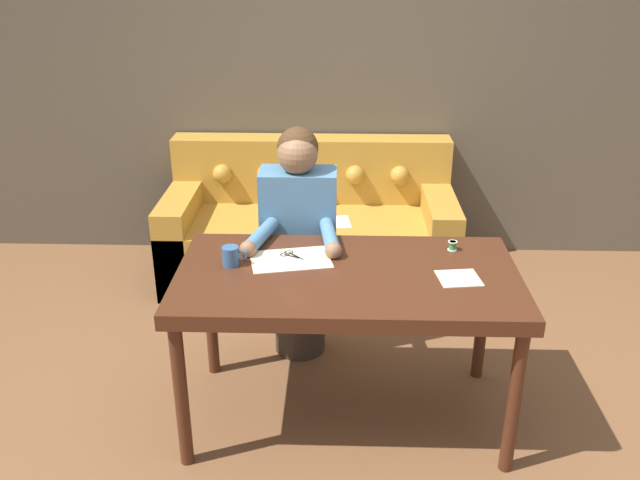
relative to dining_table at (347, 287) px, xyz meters
name	(u,v)px	position (x,y,z in m)	size (l,w,h in m)	color
ground_plane	(354,426)	(0.05, -0.09, -0.70)	(16.00, 16.00, 0.00)	brown
wall_back	(353,73)	(0.05, 1.99, 0.60)	(8.00, 0.06, 2.60)	brown
dining_table	(347,287)	(0.00, 0.00, 0.00)	(1.53, 0.82, 0.78)	#472314
couch	(310,230)	(-0.24, 1.56, -0.39)	(1.92, 0.88, 0.89)	#B7842D
person	(299,244)	(-0.25, 0.57, -0.05)	(0.48, 0.61, 1.28)	#33281E
pattern_paper_main	(291,260)	(-0.26, 0.12, 0.08)	(0.41, 0.31, 0.00)	beige
pattern_paper_offcut	(459,278)	(0.48, -0.05, 0.08)	(0.20, 0.19, 0.00)	beige
scissors	(295,257)	(-0.24, 0.14, 0.08)	(0.22, 0.19, 0.01)	silver
mug	(231,256)	(-0.53, 0.05, 0.12)	(0.11, 0.08, 0.09)	#335B84
thread_spool	(452,246)	(0.50, 0.25, 0.10)	(0.04, 0.04, 0.05)	#338C4C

